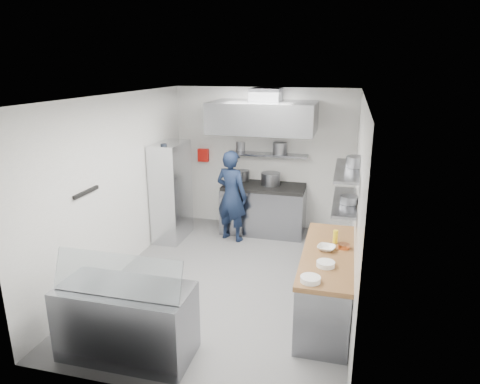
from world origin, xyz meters
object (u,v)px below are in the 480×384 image
(chef, at_px, (231,196))
(wire_rack, at_px, (171,191))
(gas_range, at_px, (264,210))
(display_case, at_px, (127,321))

(chef, distance_m, wire_rack, 1.14)
(gas_range, relative_size, chef, 0.93)
(gas_range, height_order, display_case, gas_range)
(wire_rack, height_order, display_case, wire_rack)
(chef, relative_size, display_case, 1.15)
(chef, bearing_deg, wire_rack, 27.49)
(display_case, bearing_deg, chef, 86.01)
(gas_range, relative_size, display_case, 1.07)
(gas_range, bearing_deg, display_case, -100.50)
(chef, distance_m, display_case, 3.60)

